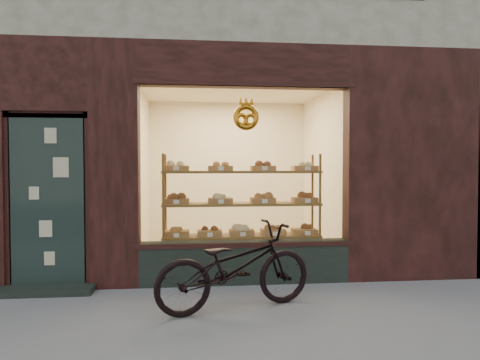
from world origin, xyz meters
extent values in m
plane|color=slate|center=(0.00, 0.00, 0.00)|extent=(90.00, 90.00, 0.00)
cube|color=#202925|center=(0.45, 2.12, 0.28)|extent=(2.70, 0.25, 0.55)
cube|color=#212F2C|center=(-2.00, 2.06, 1.10)|extent=(0.90, 0.04, 2.15)
cube|color=#202925|center=(-2.00, 1.90, 0.04)|extent=(1.15, 0.35, 0.08)
torus|color=orange|center=(0.45, 2.02, 2.15)|extent=(0.33, 0.07, 0.33)
cube|color=brown|center=(0.45, 2.55, 0.05)|extent=(2.20, 0.45, 0.04)
cube|color=brown|center=(0.45, 2.55, 0.55)|extent=(2.20, 0.45, 0.03)
cube|color=brown|center=(0.45, 2.55, 1.00)|extent=(2.20, 0.45, 0.04)
cube|color=brown|center=(0.45, 2.55, 1.45)|extent=(2.20, 0.45, 0.04)
cylinder|color=brown|center=(-0.62, 2.35, 0.85)|extent=(0.04, 0.04, 1.70)
cylinder|color=brown|center=(1.52, 2.35, 0.85)|extent=(0.04, 0.04, 1.70)
cylinder|color=brown|center=(-0.62, 2.75, 0.85)|extent=(0.04, 0.04, 1.70)
cylinder|color=brown|center=(1.52, 2.75, 0.85)|extent=(0.04, 0.04, 1.70)
cube|color=olive|center=(-0.45, 2.55, 0.60)|extent=(0.34, 0.24, 0.07)
sphere|color=#A66233|center=(-0.45, 2.55, 0.69)|extent=(0.11, 0.11, 0.11)
cube|color=white|center=(-0.45, 2.36, 0.60)|extent=(0.07, 0.01, 0.05)
cube|color=olive|center=(0.00, 2.55, 0.60)|extent=(0.34, 0.24, 0.07)
sphere|color=brown|center=(0.00, 2.55, 0.69)|extent=(0.11, 0.11, 0.11)
cube|color=white|center=(0.00, 2.36, 0.60)|extent=(0.07, 0.01, 0.05)
cube|color=olive|center=(0.45, 2.55, 0.60)|extent=(0.34, 0.24, 0.07)
sphere|color=beige|center=(0.45, 2.55, 0.69)|extent=(0.11, 0.11, 0.11)
cube|color=white|center=(0.45, 2.36, 0.60)|extent=(0.07, 0.01, 0.05)
cube|color=olive|center=(0.90, 2.55, 0.60)|extent=(0.34, 0.24, 0.07)
sphere|color=#A66233|center=(0.90, 2.55, 0.69)|extent=(0.11, 0.11, 0.11)
cube|color=white|center=(0.90, 2.36, 0.60)|extent=(0.07, 0.01, 0.05)
cube|color=olive|center=(1.35, 2.55, 0.60)|extent=(0.34, 0.24, 0.07)
sphere|color=brown|center=(1.35, 2.55, 0.69)|extent=(0.11, 0.11, 0.11)
cube|color=white|center=(1.35, 2.36, 0.60)|extent=(0.08, 0.01, 0.05)
cube|color=olive|center=(-0.45, 2.55, 1.05)|extent=(0.34, 0.24, 0.07)
sphere|color=brown|center=(-0.45, 2.55, 1.14)|extent=(0.11, 0.11, 0.11)
cube|color=white|center=(-0.45, 2.36, 1.05)|extent=(0.07, 0.01, 0.06)
cube|color=olive|center=(0.15, 2.55, 1.05)|extent=(0.34, 0.24, 0.07)
sphere|color=beige|center=(0.15, 2.55, 1.14)|extent=(0.11, 0.11, 0.11)
cube|color=white|center=(0.15, 2.36, 1.05)|extent=(0.08, 0.01, 0.06)
cube|color=olive|center=(0.75, 2.55, 1.05)|extent=(0.34, 0.24, 0.07)
sphere|color=#A66233|center=(0.75, 2.55, 1.14)|extent=(0.11, 0.11, 0.11)
cube|color=white|center=(0.75, 2.36, 1.05)|extent=(0.07, 0.01, 0.06)
cube|color=olive|center=(1.35, 2.55, 1.05)|extent=(0.34, 0.24, 0.07)
sphere|color=brown|center=(1.35, 2.55, 1.14)|extent=(0.11, 0.11, 0.11)
cube|color=white|center=(1.35, 2.36, 1.05)|extent=(0.08, 0.01, 0.06)
cube|color=olive|center=(-0.45, 2.55, 1.50)|extent=(0.34, 0.24, 0.07)
sphere|color=beige|center=(-0.45, 2.55, 1.59)|extent=(0.11, 0.11, 0.11)
cube|color=white|center=(-0.45, 2.36, 1.50)|extent=(0.07, 0.01, 0.06)
cube|color=olive|center=(0.15, 2.55, 1.50)|extent=(0.34, 0.24, 0.07)
sphere|color=#A66233|center=(0.15, 2.55, 1.59)|extent=(0.11, 0.11, 0.11)
cube|color=white|center=(0.15, 2.36, 1.50)|extent=(0.08, 0.01, 0.06)
cube|color=olive|center=(0.75, 2.55, 1.50)|extent=(0.34, 0.24, 0.07)
sphere|color=brown|center=(0.75, 2.55, 1.59)|extent=(0.11, 0.11, 0.11)
cube|color=white|center=(0.75, 2.36, 1.50)|extent=(0.07, 0.01, 0.06)
cube|color=olive|center=(1.35, 2.55, 1.50)|extent=(0.34, 0.24, 0.07)
sphere|color=beige|center=(1.35, 2.55, 1.59)|extent=(0.11, 0.11, 0.11)
cube|color=white|center=(1.35, 2.36, 1.50)|extent=(0.08, 0.01, 0.06)
imported|color=black|center=(0.23, 1.11, 0.46)|extent=(1.86, 1.11, 0.92)
camera|label=1|loc=(-0.18, -3.39, 1.53)|focal=32.00mm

